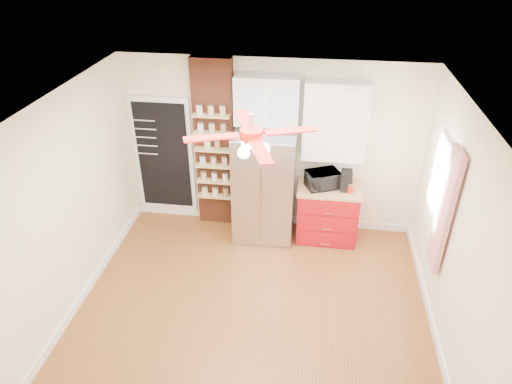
# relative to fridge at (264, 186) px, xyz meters

# --- Properties ---
(floor) EXTENTS (4.50, 4.50, 0.00)m
(floor) POSITION_rel_fridge_xyz_m (0.05, -1.63, -0.88)
(floor) COLOR brown
(floor) RESTS_ON ground
(ceiling) EXTENTS (4.50, 4.50, 0.00)m
(ceiling) POSITION_rel_fridge_xyz_m (0.05, -1.63, 1.83)
(ceiling) COLOR white
(ceiling) RESTS_ON wall_back
(wall_back) EXTENTS (4.50, 0.02, 2.70)m
(wall_back) POSITION_rel_fridge_xyz_m (0.05, 0.37, 0.48)
(wall_back) COLOR #FFF0CD
(wall_back) RESTS_ON floor
(wall_front) EXTENTS (4.50, 0.02, 2.70)m
(wall_front) POSITION_rel_fridge_xyz_m (0.05, -3.63, 0.48)
(wall_front) COLOR #FFF0CD
(wall_front) RESTS_ON floor
(wall_left) EXTENTS (0.02, 4.00, 2.70)m
(wall_left) POSITION_rel_fridge_xyz_m (-2.20, -1.63, 0.48)
(wall_left) COLOR #FFF0CD
(wall_left) RESTS_ON floor
(wall_right) EXTENTS (0.02, 4.00, 2.70)m
(wall_right) POSITION_rel_fridge_xyz_m (2.30, -1.63, 0.48)
(wall_right) COLOR #FFF0CD
(wall_right) RESTS_ON floor
(chalkboard) EXTENTS (0.95, 0.05, 1.95)m
(chalkboard) POSITION_rel_fridge_xyz_m (-1.65, 0.33, 0.23)
(chalkboard) COLOR white
(chalkboard) RESTS_ON wall_back
(brick_pillar) EXTENTS (0.60, 0.16, 2.70)m
(brick_pillar) POSITION_rel_fridge_xyz_m (-0.80, 0.29, 0.48)
(brick_pillar) COLOR brown
(brick_pillar) RESTS_ON floor
(fridge) EXTENTS (0.90, 0.70, 1.75)m
(fridge) POSITION_rel_fridge_xyz_m (0.00, 0.00, 0.00)
(fridge) COLOR #B0B0B5
(fridge) RESTS_ON floor
(upper_glass_cabinet) EXTENTS (0.90, 0.35, 0.70)m
(upper_glass_cabinet) POSITION_rel_fridge_xyz_m (0.00, 0.20, 1.27)
(upper_glass_cabinet) COLOR white
(upper_glass_cabinet) RESTS_ON wall_back
(red_cabinet) EXTENTS (0.94, 0.64, 0.90)m
(red_cabinet) POSITION_rel_fridge_xyz_m (0.97, 0.05, -0.42)
(red_cabinet) COLOR #A50C13
(red_cabinet) RESTS_ON floor
(upper_shelf_unit) EXTENTS (0.90, 0.30, 1.15)m
(upper_shelf_unit) POSITION_rel_fridge_xyz_m (0.97, 0.22, 1.00)
(upper_shelf_unit) COLOR white
(upper_shelf_unit) RESTS_ON wall_back
(window) EXTENTS (0.04, 0.75, 1.05)m
(window) POSITION_rel_fridge_xyz_m (2.28, -0.73, 0.68)
(window) COLOR white
(window) RESTS_ON wall_right
(curtain) EXTENTS (0.06, 0.40, 1.55)m
(curtain) POSITION_rel_fridge_xyz_m (2.23, -1.28, 0.57)
(curtain) COLOR red
(curtain) RESTS_ON wall_right
(ceiling_fan) EXTENTS (1.40, 1.40, 0.44)m
(ceiling_fan) POSITION_rel_fridge_xyz_m (0.05, -1.63, 1.55)
(ceiling_fan) COLOR silver
(ceiling_fan) RESTS_ON ceiling
(toaster_oven) EXTENTS (0.56, 0.49, 0.26)m
(toaster_oven) POSITION_rel_fridge_xyz_m (0.86, 0.04, 0.15)
(toaster_oven) COLOR black
(toaster_oven) RESTS_ON red_cabinet
(coffee_maker) EXTENTS (0.16, 0.20, 0.31)m
(coffee_maker) POSITION_rel_fridge_xyz_m (1.20, 0.01, 0.18)
(coffee_maker) COLOR black
(coffee_maker) RESTS_ON red_cabinet
(canister_left) EXTENTS (0.11, 0.11, 0.13)m
(canister_left) POSITION_rel_fridge_xyz_m (1.26, -0.06, 0.09)
(canister_left) COLOR red
(canister_left) RESTS_ON red_cabinet
(canister_right) EXTENTS (0.10, 0.10, 0.15)m
(canister_right) POSITION_rel_fridge_xyz_m (1.25, 0.12, 0.10)
(canister_right) COLOR #A30922
(canister_right) RESTS_ON red_cabinet
(pantry_jar_oats) EXTENTS (0.10, 0.10, 0.13)m
(pantry_jar_oats) POSITION_rel_fridge_xyz_m (-0.88, 0.15, 0.56)
(pantry_jar_oats) COLOR beige
(pantry_jar_oats) RESTS_ON brick_pillar
(pantry_jar_beans) EXTENTS (0.09, 0.09, 0.12)m
(pantry_jar_beans) POSITION_rel_fridge_xyz_m (-0.73, 0.16, 0.56)
(pantry_jar_beans) COLOR #97764D
(pantry_jar_beans) RESTS_ON brick_pillar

